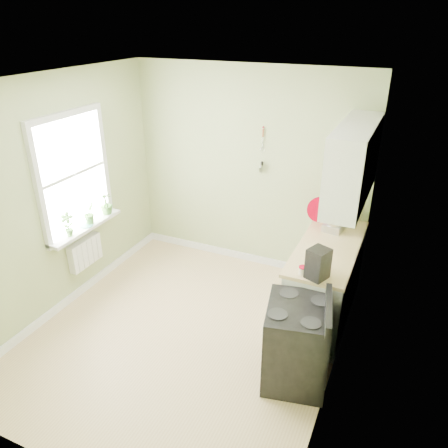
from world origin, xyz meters
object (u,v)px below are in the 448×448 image
at_px(stove, 297,343).
at_px(kettle, 323,215).
at_px(stand_mixer, 337,214).
at_px(coffee_maker, 318,264).

distance_m(stove, kettle, 1.84).
distance_m(stove, stand_mixer, 1.73).
bearing_deg(stove, stand_mixer, 90.46).
relative_size(stand_mixer, kettle, 2.58).
height_order(stove, stand_mixer, stand_mixer).
bearing_deg(coffee_maker, kettle, 100.35).
xyz_separation_m(stand_mixer, kettle, (-0.19, 0.14, -0.10)).
bearing_deg(kettle, stove, -83.49).
bearing_deg(stand_mixer, kettle, 141.97).
xyz_separation_m(kettle, coffee_maker, (0.24, -1.31, 0.06)).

